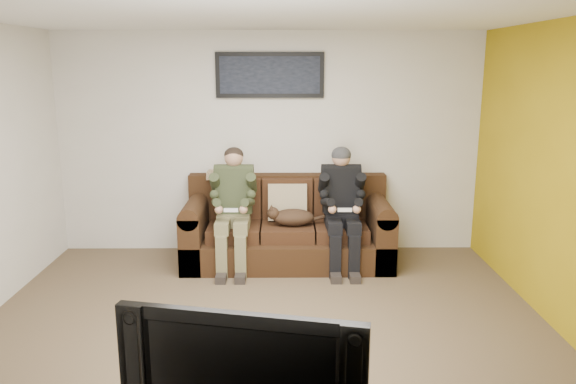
{
  "coord_description": "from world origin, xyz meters",
  "views": [
    {
      "loc": [
        0.16,
        -4.37,
        2.22
      ],
      "look_at": [
        0.21,
        1.2,
        0.95
      ],
      "focal_mm": 35.0,
      "sensor_mm": 36.0,
      "label": 1
    }
  ],
  "objects_px": {
    "sofa": "(288,230)",
    "person_left": "(233,201)",
    "framed_poster": "(270,75)",
    "person_right": "(342,201)",
    "cat": "(291,217)",
    "television": "(247,368)"
  },
  "relations": [
    {
      "from": "person_right",
      "to": "framed_poster",
      "type": "distance_m",
      "value": 1.67
    },
    {
      "from": "person_right",
      "to": "television",
      "type": "xyz_separation_m",
      "value": [
        -0.82,
        -3.59,
        0.06
      ]
    },
    {
      "from": "person_right",
      "to": "television",
      "type": "distance_m",
      "value": 3.68
    },
    {
      "from": "person_left",
      "to": "cat",
      "type": "bearing_deg",
      "value": 0.16
    },
    {
      "from": "person_left",
      "to": "television",
      "type": "xyz_separation_m",
      "value": [
        0.38,
        -3.59,
        0.06
      ]
    },
    {
      "from": "person_right",
      "to": "television",
      "type": "bearing_deg",
      "value": -102.93
    },
    {
      "from": "person_right",
      "to": "cat",
      "type": "relative_size",
      "value": 2.02
    },
    {
      "from": "framed_poster",
      "to": "person_right",
      "type": "bearing_deg",
      "value": -35.85
    },
    {
      "from": "framed_poster",
      "to": "television",
      "type": "height_order",
      "value": "framed_poster"
    },
    {
      "from": "person_left",
      "to": "cat",
      "type": "relative_size",
      "value": 2.01
    },
    {
      "from": "sofa",
      "to": "person_left",
      "type": "xyz_separation_m",
      "value": [
        -0.6,
        -0.2,
        0.39
      ]
    },
    {
      "from": "person_left",
      "to": "television",
      "type": "bearing_deg",
      "value": -84.03
    },
    {
      "from": "person_right",
      "to": "framed_poster",
      "type": "xyz_separation_m",
      "value": [
        -0.8,
        0.58,
        1.35
      ]
    },
    {
      "from": "person_left",
      "to": "person_right",
      "type": "distance_m",
      "value": 1.2
    },
    {
      "from": "sofa",
      "to": "person_right",
      "type": "distance_m",
      "value": 0.74
    },
    {
      "from": "sofa",
      "to": "person_right",
      "type": "bearing_deg",
      "value": -17.99
    },
    {
      "from": "person_left",
      "to": "person_right",
      "type": "xyz_separation_m",
      "value": [
        1.2,
        0.0,
        0.0
      ]
    },
    {
      "from": "sofa",
      "to": "framed_poster",
      "type": "xyz_separation_m",
      "value": [
        -0.2,
        0.38,
        1.74
      ]
    },
    {
      "from": "person_right",
      "to": "cat",
      "type": "distance_m",
      "value": 0.59
    },
    {
      "from": "cat",
      "to": "sofa",
      "type": "bearing_deg",
      "value": 102.13
    },
    {
      "from": "cat",
      "to": "framed_poster",
      "type": "distance_m",
      "value": 1.66
    },
    {
      "from": "cat",
      "to": "framed_poster",
      "type": "height_order",
      "value": "framed_poster"
    }
  ]
}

